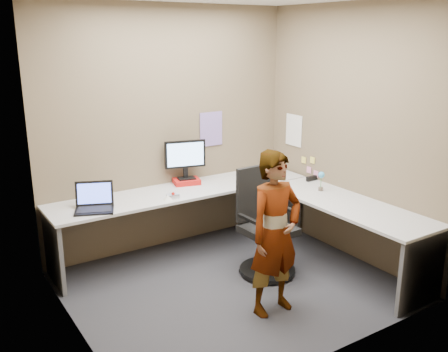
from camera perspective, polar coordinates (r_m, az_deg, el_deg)
ground at (r=5.00m, az=1.02°, el=-12.42°), size 3.00×3.00×0.00m
wall_back at (r=5.62m, az=-6.35°, el=5.32°), size 3.00×0.00×3.00m
wall_right at (r=5.48m, az=14.26°, el=4.66°), size 0.00×2.70×2.70m
wall_left at (r=3.91m, az=-17.44°, el=-0.02°), size 0.00×2.70×2.70m
desk at (r=5.28m, az=2.65°, el=-3.87°), size 2.98×2.58×0.73m
paper_ream at (r=5.69m, az=-4.30°, el=-0.61°), size 0.33×0.28×0.06m
monitor at (r=5.63m, az=-4.45°, el=2.25°), size 0.46×0.18×0.44m
laptop at (r=5.01m, az=-14.59°, el=-2.98°), size 0.45×0.42×0.26m
trackball_mouse at (r=5.20m, az=-5.87°, el=-2.29°), size 0.12×0.08×0.07m
origami at (r=5.16m, az=-6.45°, el=-2.43°), size 0.10×0.10×0.06m
stapler at (r=5.89m, az=9.99°, el=-0.26°), size 0.15×0.05×0.05m
flower at (r=5.50m, az=11.05°, el=-0.24°), size 0.07×0.07×0.22m
calendar_purple at (r=5.88m, az=-1.48°, el=5.39°), size 0.30×0.01×0.40m
calendar_white at (r=6.13m, az=7.99°, el=5.20°), size 0.01×0.28×0.38m
sticky_note_a at (r=5.94m, az=10.08°, el=1.80°), size 0.01×0.07×0.07m
sticky_note_b at (r=6.01m, az=9.69°, el=0.69°), size 0.01×0.07×0.07m
sticky_note_c at (r=5.93m, az=10.46°, el=0.25°), size 0.01×0.07×0.07m
sticky_note_d at (r=6.05m, az=9.10°, el=1.82°), size 0.01×0.07×0.07m
office_chair at (r=5.11m, az=4.60°, el=-6.35°), size 0.57×0.57×1.08m
person at (r=4.32m, az=5.87°, el=-6.56°), size 0.55×0.38×1.46m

